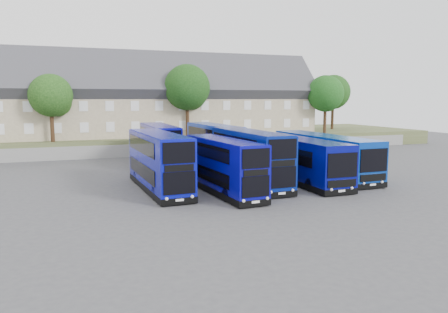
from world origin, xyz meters
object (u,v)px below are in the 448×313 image
tree_west (52,97)px  tree_east (326,95)px  coach_east_a (296,160)px  dd_front_mid (224,167)px  tree_mid (188,89)px  dd_front_left (159,163)px  tree_far (334,93)px

tree_west → tree_east: size_ratio=0.94×
coach_east_a → tree_east: bearing=52.2°
tree_west → tree_east: bearing=0.0°
dd_front_mid → tree_mid: size_ratio=1.09×
dd_front_mid → coach_east_a: (7.48, 2.59, -0.16)m
tree_east → coach_east_a: bearing=-128.2°
tree_west → tree_mid: size_ratio=0.83×
dd_front_left → tree_west: (-7.63, 21.13, 4.94)m
dd_front_left → tree_far: size_ratio=1.26×
dd_front_mid → tree_west: bearing=112.6°
coach_east_a → tree_far: tree_far is taller
tree_mid → tree_far: tree_mid is taller
dd_front_left → tree_mid: size_ratio=1.19×
tree_west → tree_mid: (16.00, 0.50, 1.02)m
dd_front_left → tree_west: 23.00m
dd_front_left → dd_front_mid: 4.98m
dd_front_left → tree_far: tree_far is taller
tree_mid → tree_east: (20.00, -0.50, -0.68)m
tree_east → tree_mid: bearing=178.6°
coach_east_a → tree_far: 36.65m
dd_front_left → tree_east: bearing=34.7°
coach_east_a → tree_mid: size_ratio=1.44×
tree_mid → tree_far: bearing=14.0°
tree_west → tree_far: (42.00, 7.00, 0.68)m
tree_west → dd_front_left: bearing=-70.2°
dd_front_mid → tree_mid: (4.16, 24.27, 6.14)m
dd_front_left → coach_east_a: 11.70m
dd_front_mid → tree_east: (24.16, 23.76, 5.46)m
dd_front_mid → coach_east_a: bearing=15.2°
coach_east_a → tree_far: (22.68, 28.17, 5.96)m
tree_mid → coach_east_a: bearing=-81.3°
tree_east → tree_far: size_ratio=0.94×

